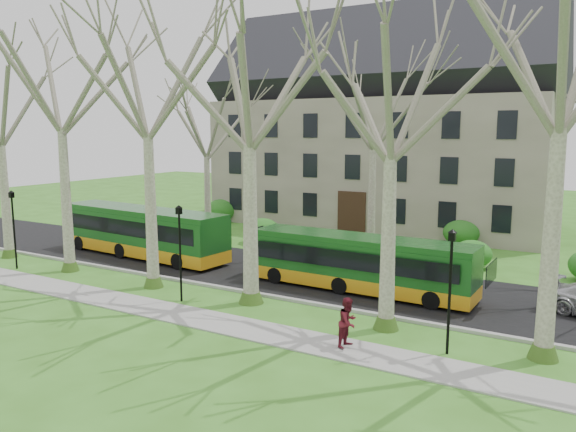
# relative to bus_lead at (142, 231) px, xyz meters

# --- Properties ---
(ground) EXTENTS (120.00, 120.00, 0.00)m
(ground) POSITION_rel_bus_lead_xyz_m (14.02, -4.71, -1.58)
(ground) COLOR #386F1F
(ground) RESTS_ON ground
(sidewalk) EXTENTS (70.00, 2.00, 0.06)m
(sidewalk) POSITION_rel_bus_lead_xyz_m (14.02, -7.21, -1.55)
(sidewalk) COLOR gray
(sidewalk) RESTS_ON ground
(road) EXTENTS (80.00, 8.00, 0.06)m
(road) POSITION_rel_bus_lead_xyz_m (14.02, 0.79, -1.55)
(road) COLOR black
(road) RESTS_ON ground
(curb) EXTENTS (80.00, 0.25, 0.14)m
(curb) POSITION_rel_bus_lead_xyz_m (14.02, -3.21, -1.51)
(curb) COLOR #A5A39E
(curb) RESTS_ON ground
(building) EXTENTS (26.50, 12.20, 16.00)m
(building) POSITION_rel_bus_lead_xyz_m (8.02, 19.29, 6.49)
(building) COLOR slate
(building) RESTS_ON ground
(tree_row_verge) EXTENTS (49.00, 7.00, 14.00)m
(tree_row_verge) POSITION_rel_bus_lead_xyz_m (14.02, -4.41, 5.42)
(tree_row_verge) COLOR gray
(tree_row_verge) RESTS_ON ground
(tree_row_far) EXTENTS (33.00, 7.00, 12.00)m
(tree_row_far) POSITION_rel_bus_lead_xyz_m (12.68, 6.29, 4.42)
(tree_row_far) COLOR gray
(tree_row_far) RESTS_ON ground
(lamp_row) EXTENTS (36.22, 0.22, 4.30)m
(lamp_row) POSITION_rel_bus_lead_xyz_m (14.02, -5.71, 1.00)
(lamp_row) COLOR black
(lamp_row) RESTS_ON ground
(hedges) EXTENTS (30.60, 8.60, 2.00)m
(hedges) POSITION_rel_bus_lead_xyz_m (9.35, 9.29, -0.58)
(hedges) COLOR #28651C
(hedges) RESTS_ON ground
(bus_lead) EXTENTS (12.30, 3.52, 3.03)m
(bus_lead) POSITION_rel_bus_lead_xyz_m (0.00, 0.00, 0.00)
(bus_lead) COLOR #164D19
(bus_lead) RESTS_ON road
(bus_follow) EXTENTS (10.96, 2.50, 2.73)m
(bus_follow) POSITION_rel_bus_lead_xyz_m (14.41, -0.24, -0.15)
(bus_follow) COLOR #164D19
(bus_follow) RESTS_ON road
(pedestrian_b) EXTENTS (0.79, 0.95, 1.79)m
(pedestrian_b) POSITION_rel_bus_lead_xyz_m (16.81, -6.96, -0.62)
(pedestrian_b) COLOR maroon
(pedestrian_b) RESTS_ON sidewalk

